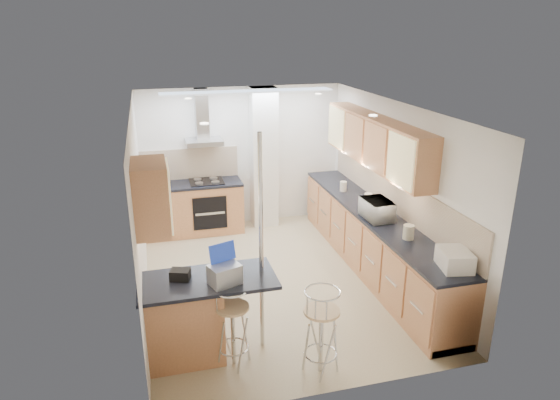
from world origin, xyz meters
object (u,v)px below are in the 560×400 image
object	(u,v)px
microwave	(377,210)
bar_stool_end	(321,332)
bread_bin	(455,259)
laptop	(225,274)
bar_stool_near	(233,326)

from	to	relation	value
microwave	bar_stool_end	bearing A→B (deg)	139.18
microwave	bread_bin	size ratio (longest dim) A/B	1.25
microwave	laptop	distance (m)	2.71
bar_stool_end	bread_bin	world-z (taller)	bread_bin
laptop	bar_stool_end	distance (m)	1.17
bar_stool_end	bread_bin	bearing A→B (deg)	-42.69
bread_bin	bar_stool_end	bearing A→B (deg)	-162.03
bread_bin	bar_stool_near	bearing A→B (deg)	-172.53
bar_stool_near	bar_stool_end	xyz separation A→B (m)	(0.87, -0.36, 0.02)
bar_stool_near	bar_stool_end	bearing A→B (deg)	-4.26
laptop	bread_bin	world-z (taller)	laptop
laptop	bar_stool_end	size ratio (longest dim) A/B	0.32
laptop	bar_stool_near	bearing A→B (deg)	-82.69
bar_stool_near	microwave	bearing A→B (deg)	49.83
laptop	bar_stool_end	world-z (taller)	laptop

